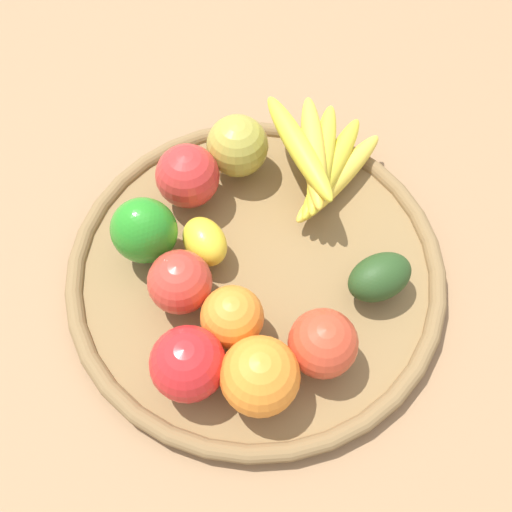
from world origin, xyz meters
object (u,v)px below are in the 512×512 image
object	(u,v)px
apple_4	(188,364)
apple_1	(180,282)
apple_0	(188,176)
banana_bunch	(321,160)
orange_1	(260,376)
avocado	(380,277)
apple_3	(237,146)
apple_2	(323,343)
orange_0	(232,317)
lemon_0	(205,241)
bell_pepper	(144,231)

from	to	relation	value
apple_4	apple_1	bearing A→B (deg)	123.22
apple_0	apple_4	bearing A→B (deg)	-62.16
banana_bunch	orange_1	distance (m)	0.29
avocado	apple_0	size ratio (longest dim) A/B	0.98
apple_0	apple_4	world-z (taller)	same
apple_3	apple_4	bearing A→B (deg)	-74.63
apple_2	apple_4	size ratio (longest dim) A/B	0.94
orange_0	banana_bunch	distance (m)	0.23
apple_2	apple_1	distance (m)	0.17
lemon_0	apple_2	world-z (taller)	apple_2
orange_0	bell_pepper	bearing A→B (deg)	159.37
apple_1	banana_bunch	distance (m)	0.24
banana_bunch	lemon_0	bearing A→B (deg)	-117.92
lemon_0	apple_4	bearing A→B (deg)	-69.00
apple_1	apple_0	xyz separation A→B (m)	(-0.06, 0.13, 0.00)
orange_0	bell_pepper	xyz separation A→B (m)	(-0.14, 0.05, 0.01)
avocado	orange_1	world-z (taller)	orange_1
apple_2	banana_bunch	bearing A→B (deg)	112.03
banana_bunch	bell_pepper	xyz separation A→B (m)	(-0.15, -0.18, 0.00)
orange_0	apple_4	xyz separation A→B (m)	(-0.02, -0.07, 0.01)
apple_3	bell_pepper	bearing A→B (deg)	-104.57
apple_3	avocado	bearing A→B (deg)	-23.10
apple_1	orange_1	xyz separation A→B (m)	(0.13, -0.06, 0.01)
banana_bunch	apple_3	bearing A→B (deg)	-167.74
apple_2	apple_4	xyz separation A→B (m)	(-0.12, -0.08, 0.00)
bell_pepper	apple_3	xyz separation A→B (m)	(0.04, 0.16, -0.00)
bell_pepper	orange_1	bearing A→B (deg)	121.62
bell_pepper	apple_0	bearing A→B (deg)	-124.79
lemon_0	orange_0	distance (m)	0.11
orange_1	bell_pepper	distance (m)	0.22
apple_1	bell_pepper	xyz separation A→B (m)	(-0.07, 0.04, 0.01)
lemon_0	bell_pepper	size ratio (longest dim) A/B	0.74
apple_3	apple_2	bearing A→B (deg)	-45.85
bell_pepper	apple_3	bearing A→B (deg)	-135.21
apple_2	bell_pepper	xyz separation A→B (m)	(-0.24, 0.04, 0.01)
apple_1	orange_0	bearing A→B (deg)	-10.67
lemon_0	avocado	bearing A→B (deg)	10.99
lemon_0	apple_4	world-z (taller)	apple_4
apple_1	apple_4	world-z (taller)	apple_4
bell_pepper	apple_3	world-z (taller)	bell_pepper
apple_2	apple_3	world-z (taller)	apple_3
lemon_0	avocado	world-z (taller)	avocado
orange_0	apple_0	distance (m)	0.19
bell_pepper	orange_0	bearing A→B (deg)	128.73
avocado	apple_0	bearing A→B (deg)	173.96
apple_1	banana_bunch	bearing A→B (deg)	70.03
orange_1	apple_1	bearing A→B (deg)	153.52
orange_0	apple_1	xyz separation A→B (m)	(-0.07, 0.01, 0.00)
avocado	apple_0	distance (m)	0.26
lemon_0	apple_2	distance (m)	0.19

